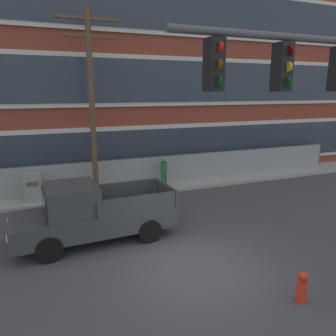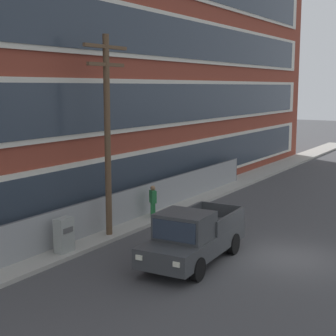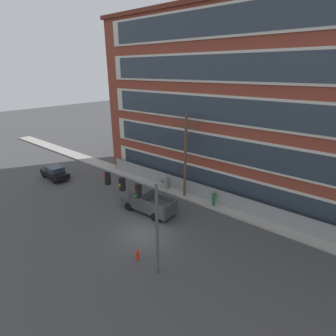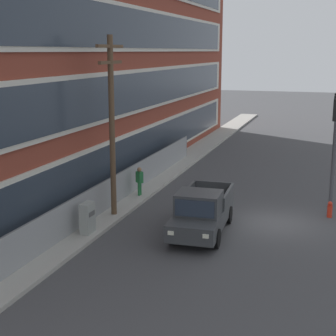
% 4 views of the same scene
% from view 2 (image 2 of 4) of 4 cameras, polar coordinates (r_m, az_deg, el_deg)
% --- Properties ---
extents(ground_plane, '(160.00, 160.00, 0.00)m').
position_cam_2_polar(ground_plane, '(20.06, 13.40, -9.68)').
color(ground_plane, '#424244').
extents(sidewalk_building_side, '(80.00, 1.98, 0.16)m').
position_cam_2_polar(sidewalk_building_side, '(23.53, -5.17, -6.46)').
color(sidewalk_building_side, '#9E9B93').
rests_on(sidewalk_building_side, ground).
extents(brick_mill_building, '(42.98, 9.18, 17.93)m').
position_cam_2_polar(brick_mill_building, '(31.47, -5.62, 13.78)').
color(brick_mill_building, brown).
rests_on(brick_mill_building, ground).
extents(chain_link_fence, '(25.82, 0.06, 1.66)m').
position_cam_2_polar(chain_link_fence, '(23.47, -5.43, -4.57)').
color(chain_link_fence, gray).
rests_on(chain_link_fence, ground).
extents(pickup_truck_dark_grey, '(5.41, 2.26, 2.02)m').
position_cam_2_polar(pickup_truck_dark_grey, '(18.73, 2.72, -7.73)').
color(pickup_truck_dark_grey, '#383A3D').
rests_on(pickup_truck_dark_grey, ground).
extents(utility_pole_near_corner, '(2.65, 0.26, 8.42)m').
position_cam_2_polar(utility_pole_near_corner, '(21.28, -6.74, 4.52)').
color(utility_pole_near_corner, brown).
rests_on(utility_pole_near_corner, ground).
extents(electrical_cabinet, '(0.72, 0.44, 1.48)m').
position_cam_2_polar(electrical_cabinet, '(19.93, -11.44, -7.50)').
color(electrical_cabinet, '#939993').
rests_on(electrical_cabinet, ground).
extents(pedestrian_near_cabinet, '(0.43, 0.46, 1.69)m').
position_cam_2_polar(pedestrian_near_cabinet, '(24.61, -1.68, -3.59)').
color(pedestrian_near_cabinet, '#236B38').
rests_on(pedestrian_near_cabinet, ground).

